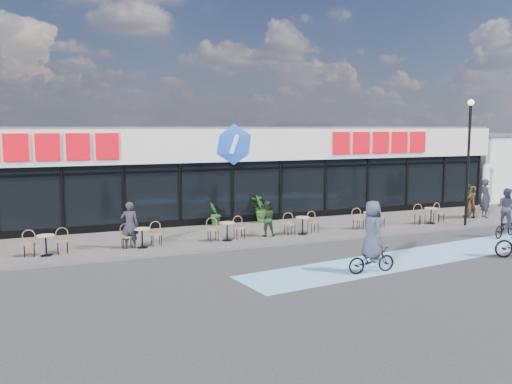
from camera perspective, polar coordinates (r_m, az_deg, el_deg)
ground at (r=19.34m, az=4.53°, el=-6.93°), size 120.00×120.00×0.00m
sidewalk at (r=23.34m, az=-0.46°, el=-4.37°), size 44.00×5.00×0.10m
bike_lane at (r=20.24m, az=16.72°, el=-6.56°), size 14.17×4.13×0.01m
building at (r=28.09m, az=-4.57°, el=2.24°), size 30.60×6.57×4.75m
neighbour_building at (r=40.21m, az=23.99°, el=2.68°), size 9.20×7.20×4.11m
lamp_post at (r=26.36m, az=21.47°, el=3.92°), size 0.28×0.28×5.72m
bistro_set_1 at (r=20.53m, az=-21.25°, el=-4.98°), size 1.54×0.62×0.90m
bistro_set_2 at (r=20.84m, az=-11.94°, el=-4.48°), size 1.54×0.62×0.90m
bistro_set_3 at (r=21.67m, az=-3.14°, el=-3.90°), size 1.54×0.62×0.90m
bistro_set_4 at (r=22.97m, az=4.82°, el=-3.29°), size 1.54×0.62×0.90m
bistro_set_5 at (r=24.67m, az=11.81°, el=-2.71°), size 1.54×0.62×0.90m
bistro_set_6 at (r=26.68m, az=17.81°, el=-2.18°), size 1.54×0.62×0.90m
potted_plant_left at (r=24.87m, az=-4.32°, el=-2.31°), size 0.73×0.76×1.08m
potted_plant_mid at (r=25.67m, az=0.59°, el=-1.76°), size 0.90×0.86×1.29m
potted_plant_right at (r=25.65m, az=0.64°, el=-1.90°), size 1.11×0.98×1.18m
patron_left at (r=20.70m, az=-13.16°, el=-3.40°), size 0.69×0.51×1.76m
patron_right at (r=22.35m, az=1.12°, el=-2.81°), size 0.84×0.72×1.49m
pedestrian_a at (r=28.92m, az=21.39°, el=-0.88°), size 0.76×1.06×1.67m
pedestrian_b at (r=29.22m, az=23.00°, el=-0.61°), size 0.64×0.80×1.94m
pedestrian_c at (r=28.69m, az=21.75°, el=-1.01°), size 0.65×0.49×1.61m
cyclist_b at (r=24.92m, az=24.77°, el=-2.44°), size 1.74×1.06×2.08m
cyclist_c at (r=17.53m, az=12.09°, el=-5.27°), size 1.64×0.94×2.32m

